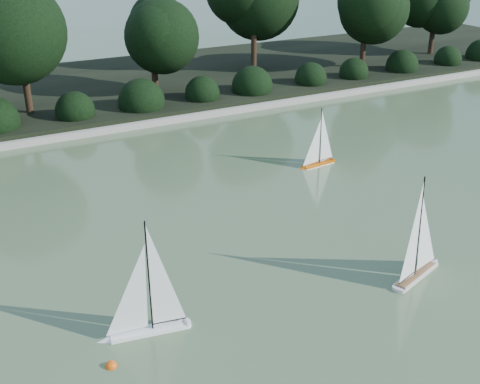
# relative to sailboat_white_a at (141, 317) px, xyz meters

# --- Properties ---
(ground) EXTENTS (80.00, 80.00, 0.00)m
(ground) POSITION_rel_sailboat_white_a_xyz_m (3.49, -0.20, -0.29)
(ground) COLOR #415734
(ground) RESTS_ON ground
(pond_coping) EXTENTS (40.00, 0.35, 0.18)m
(pond_coping) POSITION_rel_sailboat_white_a_xyz_m (3.49, 8.80, -0.20)
(pond_coping) COLOR gray
(pond_coping) RESTS_ON ground
(far_bank) EXTENTS (40.00, 8.00, 0.30)m
(far_bank) POSITION_rel_sailboat_white_a_xyz_m (3.49, 12.80, -0.14)
(far_bank) COLOR black
(far_bank) RESTS_ON ground
(tree_line) EXTENTS (26.31, 3.93, 4.39)m
(tree_line) POSITION_rel_sailboat_white_a_xyz_m (4.72, 11.24, 2.35)
(tree_line) COLOR black
(tree_line) RESTS_ON ground
(shrub_hedge) EXTENTS (29.10, 1.10, 1.10)m
(shrub_hedge) POSITION_rel_sailboat_white_a_xyz_m (3.49, 9.70, 0.16)
(shrub_hedge) COLOR black
(shrub_hedge) RESTS_ON ground
(sailboat_white_a) EXTENTS (1.36, 0.43, 1.85)m
(sailboat_white_a) POSITION_rel_sailboat_white_a_xyz_m (0.00, 0.00, 0.00)
(sailboat_white_a) COLOR white
(sailboat_white_a) RESTS_ON ground
(sailboat_white_b) EXTENTS (1.37, 0.63, 1.90)m
(sailboat_white_b) POSITION_rel_sailboat_white_a_xyz_m (4.57, -0.67, 0.00)
(sailboat_white_b) COLOR silver
(sailboat_white_b) RESTS_ON ground
(sailboat_orange) EXTENTS (1.08, 0.26, 1.46)m
(sailboat_orange) POSITION_rel_sailboat_white_a_xyz_m (5.81, 4.11, -0.06)
(sailboat_orange) COLOR #D35100
(sailboat_orange) RESTS_ON ground
(race_buoy) EXTENTS (0.16, 0.16, 0.16)m
(race_buoy) POSITION_rel_sailboat_white_a_xyz_m (-0.59, -0.46, -0.29)
(race_buoy) COLOR #E3520B
(race_buoy) RESTS_ON ground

